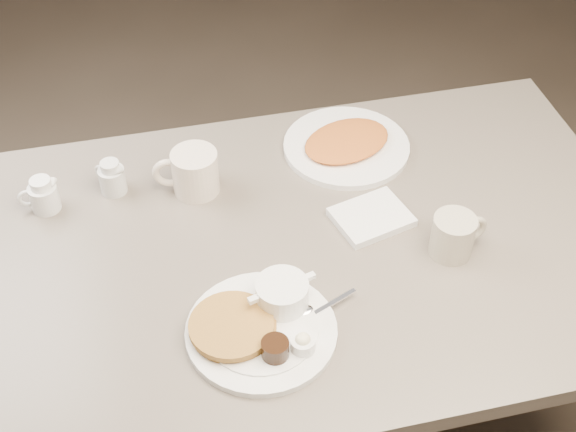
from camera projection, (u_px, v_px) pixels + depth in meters
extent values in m
cube|color=slate|center=(290.00, 254.00, 1.65)|extent=(1.50, 0.90, 0.04)
cylinder|color=black|center=(290.00, 356.00, 1.90)|extent=(0.14, 0.14, 0.69)
cylinder|color=white|center=(261.00, 331.00, 1.47)|extent=(0.35, 0.35, 0.01)
cylinder|color=white|center=(261.00, 328.00, 1.46)|extent=(0.26, 0.26, 0.00)
cylinder|color=#AF7B31|center=(233.00, 327.00, 1.46)|extent=(0.20, 0.20, 0.01)
cylinder|color=#AF7B31|center=(231.00, 325.00, 1.45)|extent=(0.19, 0.19, 0.01)
cylinder|color=white|center=(282.00, 294.00, 1.49)|extent=(0.12, 0.12, 0.05)
cube|color=white|center=(254.00, 299.00, 1.46)|extent=(0.02, 0.02, 0.01)
cube|color=white|center=(309.00, 277.00, 1.50)|extent=(0.02, 0.02, 0.01)
ellipsoid|color=white|center=(275.00, 290.00, 1.48)|extent=(0.05, 0.05, 0.03)
ellipsoid|color=white|center=(290.00, 289.00, 1.48)|extent=(0.05, 0.05, 0.02)
cylinder|color=black|center=(275.00, 349.00, 1.41)|extent=(0.06, 0.06, 0.04)
cylinder|color=white|center=(303.00, 344.00, 1.42)|extent=(0.06, 0.06, 0.03)
ellipsoid|color=#FFF6C5|center=(303.00, 339.00, 1.41)|extent=(0.03, 0.03, 0.02)
cube|color=white|center=(332.00, 303.00, 1.51)|extent=(0.11, 0.05, 0.00)
ellipsoid|color=white|center=(305.00, 310.00, 1.49)|extent=(0.04, 0.03, 0.01)
cylinder|color=beige|center=(453.00, 236.00, 1.59)|extent=(0.10, 0.10, 0.09)
cylinder|color=black|center=(456.00, 222.00, 1.57)|extent=(0.08, 0.08, 0.01)
torus|color=beige|center=(473.00, 229.00, 1.61)|extent=(0.06, 0.02, 0.06)
cube|color=white|center=(371.00, 217.00, 1.68)|extent=(0.18, 0.16, 0.02)
cylinder|color=white|center=(195.00, 172.00, 1.73)|extent=(0.12, 0.12, 0.10)
torus|color=white|center=(169.00, 173.00, 1.73)|extent=(0.08, 0.03, 0.07)
cylinder|color=white|center=(44.00, 198.00, 1.70)|extent=(0.08, 0.08, 0.06)
cylinder|color=white|center=(40.00, 184.00, 1.67)|extent=(0.06, 0.06, 0.02)
cone|color=white|center=(53.00, 183.00, 1.68)|extent=(0.02, 0.02, 0.02)
torus|color=white|center=(28.00, 198.00, 1.69)|extent=(0.04, 0.01, 0.04)
cylinder|color=silver|center=(113.00, 180.00, 1.74)|extent=(0.07, 0.07, 0.06)
cylinder|color=silver|center=(110.00, 166.00, 1.71)|extent=(0.05, 0.05, 0.02)
cone|color=silver|center=(118.00, 172.00, 1.70)|extent=(0.03, 0.03, 0.02)
torus|color=silver|center=(102.00, 173.00, 1.75)|extent=(0.03, 0.04, 0.04)
cylinder|color=white|center=(346.00, 147.00, 1.86)|extent=(0.38, 0.38, 0.01)
ellipsoid|color=orange|center=(347.00, 141.00, 1.85)|extent=(0.25, 0.22, 0.02)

